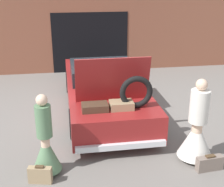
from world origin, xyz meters
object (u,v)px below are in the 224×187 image
Objects in this scene: person_right at (197,132)px; suitcase_beside_left_person at (40,175)px; suitcase_beside_right_person at (209,163)px; person_left at (46,146)px; car at (104,90)px.

suitcase_beside_left_person is (-3.00, -0.29, -0.44)m from person_right.
person_left is at bearing 172.25° from suitcase_beside_right_person.
person_right reaches higher than suitcase_beside_left_person.
suitcase_beside_left_person is at bearing 84.97° from person_right.
car is 2.98× the size of person_right.
car is at bearing 62.76° from suitcase_beside_left_person.
person_left is 3.61× the size of suitcase_beside_left_person.
suitcase_beside_right_person is at bearing -2.13° from suitcase_beside_left_person.
car is 9.61× the size of suitcase_beside_right_person.
car reaches higher than suitcase_beside_right_person.
car is 3.21× the size of person_left.
car is at bearing 17.14° from person_right.
car is at bearing 116.45° from suitcase_beside_right_person.
car is at bearing 146.55° from person_left.
person_right is 3.90× the size of suitcase_beside_left_person.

